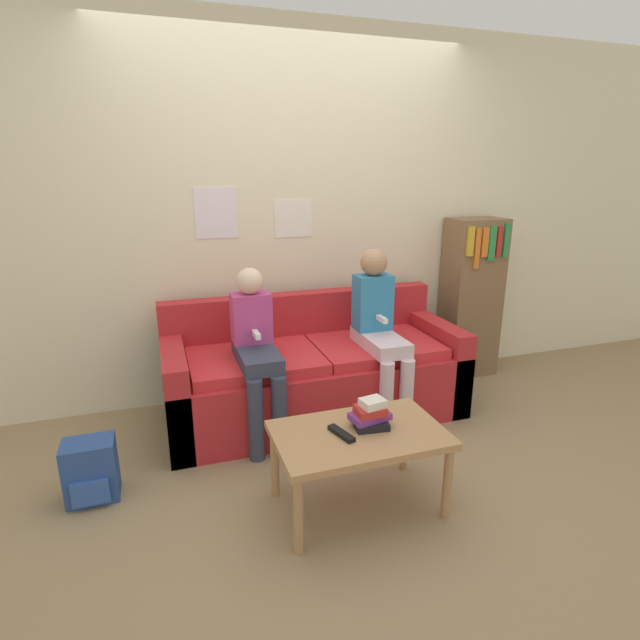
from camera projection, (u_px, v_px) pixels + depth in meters
ground_plane at (340, 449)px, 3.03m from camera, size 10.00×10.00×0.00m
wall_back at (292, 217)px, 3.57m from camera, size 8.00×0.07×2.60m
couch at (314, 374)px, 3.41m from camera, size 1.97×0.80×0.79m
coffee_table at (359, 441)px, 2.42m from camera, size 0.82×0.51×0.42m
person_left at (256, 347)px, 3.02m from camera, size 0.24×0.55×1.06m
person_right at (380, 326)px, 3.27m from camera, size 0.24×0.55×1.14m
tv_remote at (341, 433)px, 2.37m from camera, size 0.09×0.17×0.02m
book_stack at (371, 415)px, 2.44m from camera, size 0.21×0.16×0.15m
bookshelf at (471, 298)px, 4.02m from camera, size 0.42×0.31×1.27m
backpack at (91, 471)px, 2.54m from camera, size 0.25×0.21×0.32m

